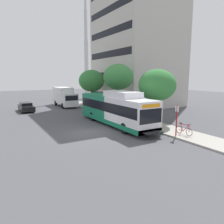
# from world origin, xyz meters

# --- Properties ---
(ground_plane) EXTENTS (120.00, 120.00, 0.00)m
(ground_plane) POSITION_xyz_m (0.00, 8.00, 0.00)
(ground_plane) COLOR #4C4C51
(sidewalk_curb) EXTENTS (3.00, 56.00, 0.14)m
(sidewalk_curb) POSITION_xyz_m (7.00, 6.00, 0.07)
(sidewalk_curb) COLOR #A8A399
(sidewalk_curb) RESTS_ON ground
(transit_bus) EXTENTS (2.58, 12.25, 3.65)m
(transit_bus) POSITION_xyz_m (3.84, 1.46, 1.70)
(transit_bus) COLOR white
(transit_bus) RESTS_ON ground
(bus_stop_sign_pole) EXTENTS (0.10, 0.36, 2.60)m
(bus_stop_sign_pole) POSITION_xyz_m (5.84, -5.17, 1.65)
(bus_stop_sign_pole) COLOR red
(bus_stop_sign_pole) RESTS_ON sidewalk_curb
(bicycle_parked) EXTENTS (0.52, 1.76, 1.02)m
(bicycle_parked) POSITION_xyz_m (6.70, -5.28, 0.56)
(bicycle_parked) COLOR black
(bicycle_parked) RESTS_ON sidewalk_curb
(street_tree_near_stop) EXTENTS (3.93, 3.93, 5.74)m
(street_tree_near_stop) POSITION_xyz_m (7.83, -0.45, 4.19)
(street_tree_near_stop) COLOR #4C3823
(street_tree_near_stop) RESTS_ON sidewalk_curb
(street_tree_mid_block) EXTENTS (4.06, 4.06, 6.64)m
(street_tree_mid_block) POSITION_xyz_m (7.70, 7.04, 5.04)
(street_tree_mid_block) COLOR #4C3823
(street_tree_mid_block) RESTS_ON sidewalk_curb
(street_tree_far_block) EXTENTS (4.34, 4.34, 6.10)m
(street_tree_far_block) POSITION_xyz_m (7.79, 15.81, 4.38)
(street_tree_far_block) COLOR #4C3823
(street_tree_far_block) RESTS_ON sidewalk_curb
(parked_car_far_lane) EXTENTS (1.80, 4.50, 1.33)m
(parked_car_far_lane) POSITION_xyz_m (-2.91, 15.78, 0.66)
(parked_car_far_lane) COLOR black
(parked_car_far_lane) RESTS_ON ground
(box_truck_background) EXTENTS (2.32, 7.01, 3.25)m
(box_truck_background) POSITION_xyz_m (3.74, 18.22, 1.74)
(box_truck_background) COLOR silver
(box_truck_background) RESTS_ON ground
(apartment_tower_backdrop) EXTENTS (11.57, 14.51, 24.74)m
(apartment_tower_backdrop) POSITION_xyz_m (16.28, 14.68, 12.37)
(apartment_tower_backdrop) COLOR #BCB7AD
(apartment_tower_backdrop) RESTS_ON ground
(lattice_comm_tower) EXTENTS (1.10, 1.10, 28.91)m
(lattice_comm_tower) POSITION_xyz_m (12.60, 28.87, 9.62)
(lattice_comm_tower) COLOR #B7B7BC
(lattice_comm_tower) RESTS_ON ground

